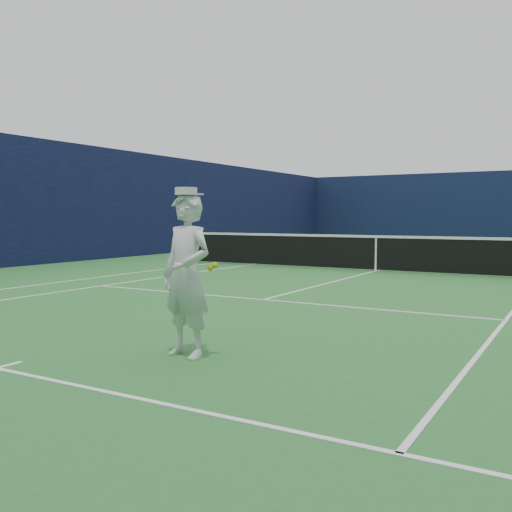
# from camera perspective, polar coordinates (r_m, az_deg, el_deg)

# --- Properties ---
(ground) EXTENTS (80.00, 80.00, 0.00)m
(ground) POSITION_cam_1_polar(r_m,az_deg,el_deg) (16.35, 11.88, -1.49)
(ground) COLOR #296C2C
(ground) RESTS_ON ground
(court_markings) EXTENTS (11.03, 23.83, 0.01)m
(court_markings) POSITION_cam_1_polar(r_m,az_deg,el_deg) (16.35, 11.88, -1.47)
(court_markings) COLOR white
(court_markings) RESTS_ON ground
(windscreen_fence) EXTENTS (20.12, 36.12, 4.00)m
(windscreen_fence) POSITION_cam_1_polar(r_m,az_deg,el_deg) (16.28, 11.98, 5.54)
(windscreen_fence) COLOR #0E1634
(windscreen_fence) RESTS_ON ground
(tennis_net) EXTENTS (12.88, 0.09, 1.07)m
(tennis_net) POSITION_cam_1_polar(r_m,az_deg,el_deg) (16.30, 11.90, 0.46)
(tennis_net) COLOR #141E4C
(tennis_net) RESTS_ON ground
(tennis_player) EXTENTS (0.75, 0.57, 1.85)m
(tennis_player) POSITION_cam_1_polar(r_m,az_deg,el_deg) (6.26, -6.94, -1.87)
(tennis_player) COLOR white
(tennis_player) RESTS_ON ground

